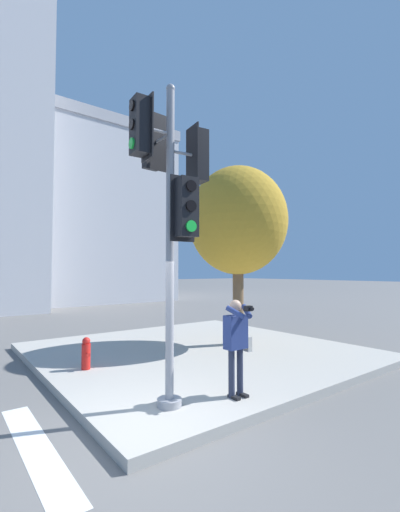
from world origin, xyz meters
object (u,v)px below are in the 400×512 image
Objects in this scene: street_tree at (238,221)px; person_photographer at (237,339)px; traffic_signal_pole at (170,186)px; fire_hydrant at (86,353)px.

person_photographer is at bearing -134.10° from street_tree.
traffic_signal_pole is 0.99× the size of street_tree.
street_tree is 7.60× the size of fire_hydrant.
traffic_signal_pole is 3.18× the size of person_photographer.
person_photographer is (1.18, -0.34, -2.58)m from traffic_signal_pole.
street_tree is (4.17, 2.74, 0.10)m from traffic_signal_pole.
traffic_signal_pole is at bearing 163.67° from person_photographer.
street_tree is (2.99, 3.09, 2.69)m from person_photographer.
fire_hydrant is at bearing 96.80° from traffic_signal_pole.
street_tree is 5.61m from fire_hydrant.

